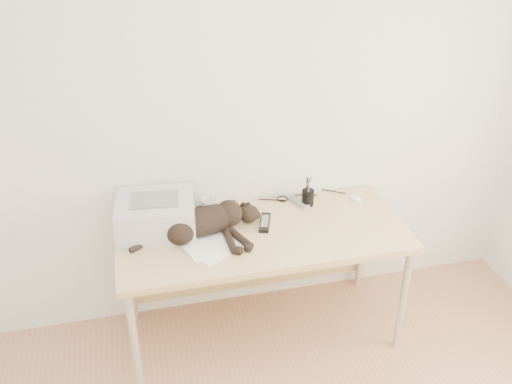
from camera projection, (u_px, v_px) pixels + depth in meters
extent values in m
plane|color=white|center=(247.00, 113.00, 3.17)|extent=(3.50, 0.00, 3.50)
cube|color=#D9BD7F|center=(263.00, 234.00, 3.15)|extent=(1.60, 0.70, 0.04)
cylinder|color=silver|center=(135.00, 345.00, 2.93)|extent=(0.04, 0.04, 0.70)
cylinder|color=silver|center=(403.00, 300.00, 3.23)|extent=(0.04, 0.04, 0.70)
cylinder|color=silver|center=(130.00, 275.00, 3.44)|extent=(0.04, 0.04, 0.70)
cylinder|color=silver|center=(362.00, 242.00, 3.74)|extent=(0.04, 0.04, 0.70)
cube|color=#D9BD7F|center=(250.00, 248.00, 3.59)|extent=(1.48, 0.02, 0.60)
cube|color=silver|center=(156.00, 215.00, 3.11)|extent=(0.46, 0.40, 0.19)
cube|color=black|center=(156.00, 214.00, 3.11)|extent=(0.36, 0.06, 0.11)
cube|color=gray|center=(154.00, 199.00, 3.06)|extent=(0.27, 0.20, 0.01)
cube|color=white|center=(218.00, 246.00, 3.01)|extent=(0.36, 0.33, 0.00)
cube|color=white|center=(212.00, 245.00, 3.02)|extent=(0.34, 0.29, 0.00)
ellipsoid|color=black|center=(206.00, 221.00, 3.09)|extent=(0.41, 0.25, 0.16)
sphere|color=black|center=(180.00, 230.00, 3.02)|extent=(0.17, 0.17, 0.17)
ellipsoid|color=black|center=(249.00, 214.00, 3.19)|extent=(0.14, 0.13, 0.10)
cone|color=black|center=(244.00, 204.00, 3.21)|extent=(0.05, 0.06, 0.05)
cone|color=black|center=(248.00, 204.00, 3.22)|extent=(0.05, 0.06, 0.06)
cylinder|color=black|center=(229.00, 240.00, 3.03)|extent=(0.09, 0.23, 0.04)
cylinder|color=black|center=(239.00, 237.00, 3.06)|extent=(0.09, 0.23, 0.04)
cylinder|color=black|center=(150.00, 242.00, 3.03)|extent=(0.24, 0.09, 0.03)
imported|color=silver|center=(209.00, 206.00, 3.29)|extent=(0.13, 0.13, 0.09)
cylinder|color=black|center=(308.00, 197.00, 3.37)|extent=(0.07, 0.07, 0.10)
cylinder|color=#990C0C|center=(307.00, 188.00, 3.33)|extent=(0.01, 0.01, 0.13)
cylinder|color=navy|center=(310.00, 187.00, 3.34)|extent=(0.01, 0.01, 0.13)
cylinder|color=black|center=(309.00, 189.00, 3.33)|extent=(0.01, 0.01, 0.13)
cube|color=gray|center=(298.00, 202.00, 3.40)|extent=(0.11, 0.18, 0.02)
cube|color=black|center=(265.00, 223.00, 3.20)|extent=(0.11, 0.19, 0.02)
ellipsoid|color=white|center=(356.00, 197.00, 3.44)|extent=(0.07, 0.11, 0.03)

